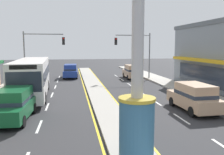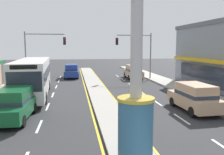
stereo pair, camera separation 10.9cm
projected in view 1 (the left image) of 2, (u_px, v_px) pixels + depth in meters
The scene contains 11 objects.
median_strip at pixel (98, 93), 22.49m from camera, with size 1.86×52.00×0.14m, color #A39E93.
sidewalk_right at pixel (195, 93), 22.01m from camera, with size 2.75×60.00×0.18m, color #ADA89E.
lane_markings at pixel (99, 96), 21.18m from camera, with size 8.60×52.00×0.01m.
district_sign at pixel (137, 68), 8.62m from camera, with size 6.07×1.39×7.98m.
traffic_light_left_side at pixel (39, 48), 28.30m from camera, with size 4.86×0.46×6.20m.
traffic_light_right_side at pixel (137, 48), 31.30m from camera, with size 4.86×0.46×6.20m.
suv_far_right_lane at pixel (71, 71), 33.63m from camera, with size 2.08×4.66×1.90m.
bus_near_left_lane at pixel (32, 75), 21.19m from camera, with size 3.17×11.33×3.26m.
suv_mid_left_lane at pixel (132, 71), 32.84m from camera, with size 2.02×4.63×1.90m.
suv_far_left_oncoming at pixel (14, 104), 14.24m from camera, with size 2.15×4.69×1.90m.
suv_kerb_right at pixel (194, 97), 16.28m from camera, with size 2.05×4.64×1.90m.
Camera 1 is at (-2.35, -4.03, 4.42)m, focal length 37.95 mm.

